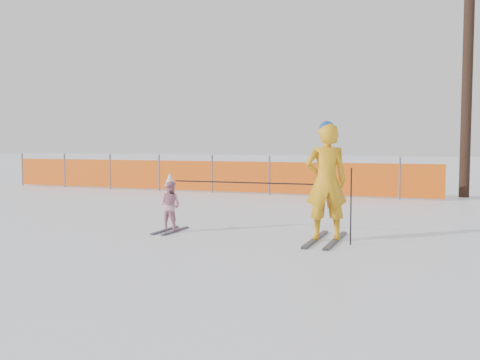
# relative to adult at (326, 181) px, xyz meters

# --- Properties ---
(ground) EXTENTS (120.00, 120.00, 0.00)m
(ground) POSITION_rel_adult_xyz_m (-1.52, -0.58, -1.01)
(ground) COLOR white
(ground) RESTS_ON ground
(adult) EXTENTS (0.83, 1.67, 2.02)m
(adult) POSITION_rel_adult_xyz_m (0.00, 0.00, 0.00)
(adult) COLOR black
(adult) RESTS_ON ground
(child) EXTENTS (0.47, 0.98, 1.10)m
(child) POSITION_rel_adult_xyz_m (-2.92, -0.07, -0.51)
(child) COLOR black
(child) RESTS_ON ground
(ski_poles) EXTENTS (3.26, 0.22, 1.25)m
(ski_poles) POSITION_rel_adult_xyz_m (-0.85, -0.09, -0.16)
(ski_poles) COLOR black
(ski_poles) RESTS_ON ground
(safety_fence) EXTENTS (15.29, 0.06, 1.25)m
(safety_fence) POSITION_rel_adult_xyz_m (-5.78, 7.36, -0.45)
(safety_fence) COLOR #595960
(safety_fence) RESTS_ON ground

